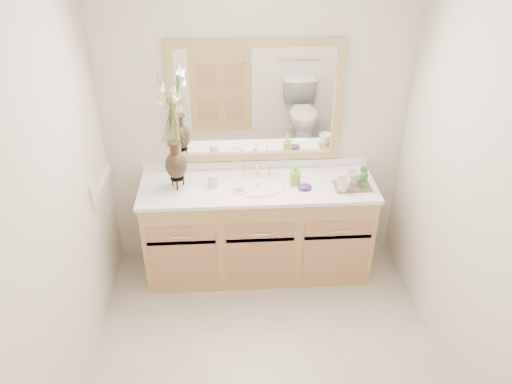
{
  "coord_description": "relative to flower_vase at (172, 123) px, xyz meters",
  "views": [
    {
      "loc": [
        -0.21,
        -2.29,
        2.84
      ],
      "look_at": [
        -0.04,
        0.65,
        1.0
      ],
      "focal_mm": 35.0,
      "sensor_mm": 36.0,
      "label": 1
    }
  ],
  "objects": [
    {
      "name": "wall_left",
      "position": [
        -0.58,
        -1.03,
        -0.17
      ],
      "size": [
        0.02,
        2.6,
        2.4
      ],
      "primitive_type": "cube",
      "color": "silver",
      "rests_on": "floor"
    },
    {
      "name": "flower_vase",
      "position": [
        0.0,
        0.0,
        0.0
      ],
      "size": [
        0.19,
        0.19,
        0.79
      ],
      "rotation": [
        0.0,
        0.0,
        0.02
      ],
      "color": "black",
      "rests_on": "counter"
    },
    {
      "name": "soap_dish",
      "position": [
        0.47,
        -0.09,
        -0.53
      ],
      "size": [
        0.11,
        0.11,
        0.04
      ],
      "color": "silver",
      "rests_on": "counter"
    },
    {
      "name": "soap_bottle",
      "position": [
        0.91,
        -0.01,
        -0.46
      ],
      "size": [
        0.07,
        0.07,
        0.15
      ],
      "primitive_type": "imported",
      "rotation": [
        0.0,
        0.0,
        0.05
      ],
      "color": "#7AC92F",
      "rests_on": "counter"
    },
    {
      "name": "wall_right",
      "position": [
        1.82,
        -1.03,
        -0.17
      ],
      "size": [
        0.02,
        2.6,
        2.4
      ],
      "primitive_type": "cube",
      "color": "silver",
      "rests_on": "floor"
    },
    {
      "name": "purple_dish",
      "position": [
        0.97,
        -0.09,
        -0.52
      ],
      "size": [
        0.13,
        0.11,
        0.04
      ],
      "primitive_type": "ellipsoid",
      "rotation": [
        0.0,
        0.0,
        -0.19
      ],
      "color": "#52236B",
      "rests_on": "counter"
    },
    {
      "name": "tumbler",
      "position": [
        0.27,
        -0.0,
        -0.49
      ],
      "size": [
        0.08,
        0.08,
        0.1
      ],
      "primitive_type": "cylinder",
      "color": "silver",
      "rests_on": "counter"
    },
    {
      "name": "switch_plate",
      "position": [
        -0.57,
        -0.26,
        -0.39
      ],
      "size": [
        0.02,
        0.12,
        0.12
      ],
      "primitive_type": "cube",
      "color": "white",
      "rests_on": "wall_left"
    },
    {
      "name": "mirror",
      "position": [
        0.62,
        0.25,
        0.04
      ],
      "size": [
        1.32,
        0.04,
        0.97
      ],
      "color": "white",
      "rests_on": "wall_back"
    },
    {
      "name": "goblet_front",
      "position": [
        1.42,
        -0.13,
        -0.43
      ],
      "size": [
        0.06,
        0.06,
        0.14
      ],
      "color": "#256F26",
      "rests_on": "tray"
    },
    {
      "name": "vanity",
      "position": [
        0.62,
        -0.01,
        -0.97
      ],
      "size": [
        1.8,
        0.55,
        0.8
      ],
      "color": "tan",
      "rests_on": "floor"
    },
    {
      "name": "mug_right",
      "position": [
        1.36,
        -0.05,
        -0.47
      ],
      "size": [
        0.15,
        0.15,
        0.11
      ],
      "primitive_type": "imported",
      "rotation": [
        0.0,
        0.0,
        0.71
      ],
      "color": "silver",
      "rests_on": "tray"
    },
    {
      "name": "mug_left",
      "position": [
        1.26,
        -0.14,
        -0.47
      ],
      "size": [
        0.13,
        0.12,
        0.11
      ],
      "primitive_type": "imported",
      "rotation": [
        0.0,
        0.0,
        -0.22
      ],
      "color": "silver",
      "rests_on": "tray"
    },
    {
      "name": "counter",
      "position": [
        0.62,
        -0.01,
        -0.55
      ],
      "size": [
        1.84,
        0.57,
        0.03
      ],
      "primitive_type": "cube",
      "color": "white",
      "rests_on": "vanity"
    },
    {
      "name": "tray",
      "position": [
        1.34,
        -0.08,
        -0.53
      ],
      "size": [
        0.28,
        0.19,
        0.01
      ],
      "primitive_type": "cube",
      "rotation": [
        0.0,
        0.0,
        0.02
      ],
      "color": "brown",
      "rests_on": "counter"
    },
    {
      "name": "floor",
      "position": [
        0.62,
        -1.03,
        -1.37
      ],
      "size": [
        2.6,
        2.6,
        0.0
      ],
      "primitive_type": "plane",
      "color": "beige",
      "rests_on": "ground"
    },
    {
      "name": "wall_back",
      "position": [
        0.62,
        0.27,
        -0.17
      ],
      "size": [
        2.4,
        0.02,
        2.4
      ],
      "primitive_type": "cube",
      "color": "silver",
      "rests_on": "floor"
    },
    {
      "name": "sink",
      "position": [
        0.62,
        -0.03,
        -0.59
      ],
      "size": [
        0.38,
        0.34,
        0.23
      ],
      "color": "white",
      "rests_on": "counter"
    },
    {
      "name": "goblet_back",
      "position": [
        1.44,
        -0.02,
        -0.43
      ],
      "size": [
        0.06,
        0.06,
        0.13
      ],
      "color": "#256F26",
      "rests_on": "tray"
    }
  ]
}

